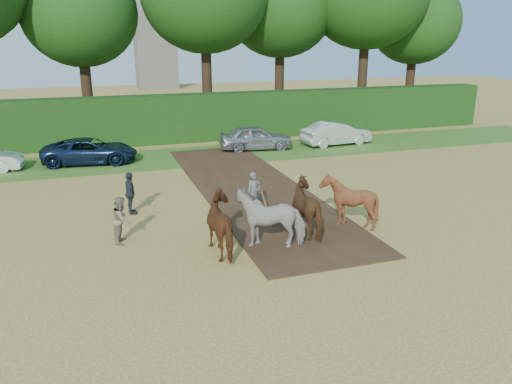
# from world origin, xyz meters

# --- Properties ---
(ground) EXTENTS (120.00, 120.00, 0.00)m
(ground) POSITION_xyz_m (0.00, 0.00, 0.00)
(ground) COLOR gold
(ground) RESTS_ON ground
(earth_strip) EXTENTS (4.50, 17.00, 0.05)m
(earth_strip) POSITION_xyz_m (1.50, 7.00, 0.03)
(earth_strip) COLOR #472D1C
(earth_strip) RESTS_ON ground
(grass_verge) EXTENTS (50.00, 5.00, 0.03)m
(grass_verge) POSITION_xyz_m (0.00, 14.00, 0.01)
(grass_verge) COLOR #38601E
(grass_verge) RESTS_ON ground
(hedgerow) EXTENTS (46.00, 1.60, 3.00)m
(hedgerow) POSITION_xyz_m (0.00, 18.50, 1.50)
(hedgerow) COLOR #14380F
(hedgerow) RESTS_ON ground
(spectator_near) EXTENTS (0.79, 0.90, 1.55)m
(spectator_near) POSITION_xyz_m (-4.35, 2.62, 0.78)
(spectator_near) COLOR tan
(spectator_near) RESTS_ON ground
(spectator_far) EXTENTS (0.46, 0.99, 1.65)m
(spectator_far) POSITION_xyz_m (-3.83, 5.33, 0.82)
(spectator_far) COLOR #242830
(spectator_far) RESTS_ON ground
(plough_team) EXTENTS (6.17, 4.77, 1.87)m
(plough_team) POSITION_xyz_m (1.01, 1.20, 0.93)
(plough_team) COLOR #5D2817
(plough_team) RESTS_ON ground
(parked_cars) EXTENTS (29.42, 2.97, 1.47)m
(parked_cars) POSITION_xyz_m (-2.82, 14.30, 0.70)
(parked_cars) COLOR #ADAEB4
(parked_cars) RESTS_ON ground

